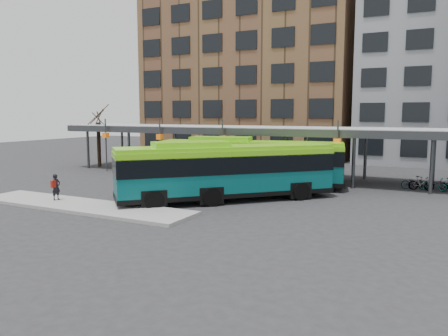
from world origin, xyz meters
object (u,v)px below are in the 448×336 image
tree (99,142)px  bus_front (225,170)px  bus_rear (249,161)px  pedestrian (56,187)px

tree → bus_front: size_ratio=0.49×
tree → bus_rear: (18.18, -4.23, -0.56)m
bus_front → pedestrian: (-8.62, -5.16, -0.93)m
bus_front → bus_rear: 5.42m
pedestrian → tree: bearing=36.8°
tree → bus_front: bearing=-26.9°
tree → bus_front: 21.23m
tree → bus_rear: 18.67m
bus_front → pedestrian: 10.09m
bus_front → tree: bearing=107.7°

